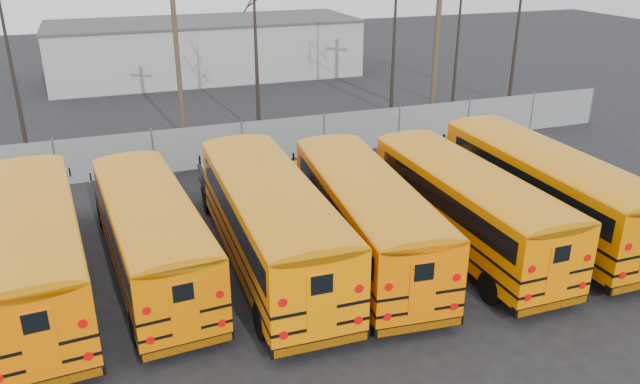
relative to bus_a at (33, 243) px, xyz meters
name	(u,v)px	position (x,y,z in m)	size (l,w,h in m)	color
ground	(337,292)	(8.25, -2.70, -1.79)	(120.00, 120.00, 0.00)	black
fence	(242,143)	(8.25, 9.30, -0.79)	(40.00, 0.04, 2.00)	gray
distant_building	(206,49)	(10.25, 29.30, 0.21)	(22.00, 8.00, 4.00)	#9D9D99
bus_a	(33,243)	(0.00, 0.00, 0.00)	(3.33, 11.06, 3.05)	black
bus_b	(150,228)	(3.24, 0.07, -0.10)	(3.11, 10.42, 2.88)	black
bus_c	(269,214)	(6.78, -0.55, 0.06)	(2.78, 11.34, 3.16)	black
bus_d	(363,209)	(9.80, -0.96, -0.03)	(3.43, 10.91, 3.01)	black
bus_e	(463,199)	(13.25, -1.35, -0.05)	(2.51, 10.64, 2.97)	black
bus_f	(542,182)	(16.57, -1.12, 0.04)	(2.64, 11.18, 3.12)	black
utility_pole_left	(178,58)	(6.27, 14.32, 2.35)	(1.42, 0.39, 8.06)	#483729
utility_pole_right	(437,30)	(20.35, 13.23, 3.22)	(1.72, 0.47, 9.74)	#483B29
tree_1	(4,26)	(-1.28, 14.09, 4.30)	(0.26, 0.26, 12.17)	black
tree_2	(256,42)	(10.17, 13.71, 3.06)	(0.26, 0.26, 9.69)	black
tree_3	(395,18)	(18.69, 15.14, 3.74)	(0.26, 0.26, 11.05)	black
tree_4	(461,3)	(22.79, 14.95, 4.43)	(0.26, 0.26, 12.44)	black
tree_5	(521,2)	(26.72, 14.67, 4.35)	(0.26, 0.26, 12.28)	black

